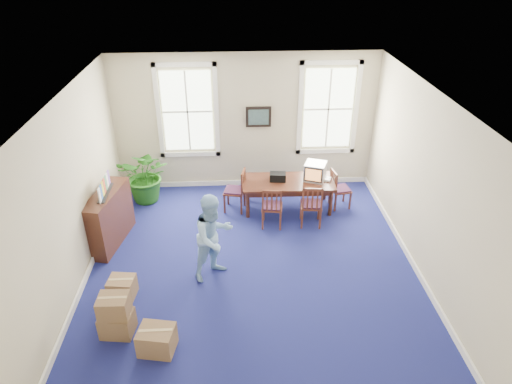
{
  "coord_description": "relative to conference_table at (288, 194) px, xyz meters",
  "views": [
    {
      "loc": [
        -0.3,
        -6.67,
        5.34
      ],
      "look_at": [
        0.1,
        0.6,
        1.25
      ],
      "focal_mm": 32.0,
      "sensor_mm": 36.0,
      "label": 1
    }
  ],
  "objects": [
    {
      "name": "floor",
      "position": [
        -0.88,
        -2.07,
        -0.34
      ],
      "size": [
        6.5,
        6.5,
        0.0
      ],
      "primitive_type": "plane",
      "color": "navy",
      "rests_on": "ground"
    },
    {
      "name": "ceiling",
      "position": [
        -0.88,
        -2.07,
        2.86
      ],
      "size": [
        6.5,
        6.5,
        0.0
      ],
      "primitive_type": "plane",
      "rotation": [
        3.14,
        0.0,
        0.0
      ],
      "color": "white",
      "rests_on": "ground"
    },
    {
      "name": "wall_back",
      "position": [
        -0.88,
        1.18,
        1.26
      ],
      "size": [
        6.5,
        0.0,
        6.5
      ],
      "primitive_type": "plane",
      "rotation": [
        1.57,
        0.0,
        0.0
      ],
      "color": "beige",
      "rests_on": "ground"
    },
    {
      "name": "wall_front",
      "position": [
        -0.88,
        -5.32,
        1.26
      ],
      "size": [
        6.5,
        0.0,
        6.5
      ],
      "primitive_type": "plane",
      "rotation": [
        -1.57,
        0.0,
        0.0
      ],
      "color": "beige",
      "rests_on": "ground"
    },
    {
      "name": "wall_left",
      "position": [
        -3.88,
        -2.07,
        1.26
      ],
      "size": [
        0.0,
        6.5,
        6.5
      ],
      "primitive_type": "plane",
      "rotation": [
        1.57,
        0.0,
        1.57
      ],
      "color": "beige",
      "rests_on": "ground"
    },
    {
      "name": "wall_right",
      "position": [
        2.12,
        -2.07,
        1.26
      ],
      "size": [
        0.0,
        6.5,
        6.5
      ],
      "primitive_type": "plane",
      "rotation": [
        1.57,
        0.0,
        -1.57
      ],
      "color": "beige",
      "rests_on": "ground"
    },
    {
      "name": "baseboard_back",
      "position": [
        -0.88,
        1.15,
        -0.28
      ],
      "size": [
        6.0,
        0.04,
        0.12
      ],
      "primitive_type": "cube",
      "color": "white",
      "rests_on": "ground"
    },
    {
      "name": "baseboard_left",
      "position": [
        -3.85,
        -2.07,
        -0.28
      ],
      "size": [
        0.04,
        6.5,
        0.12
      ],
      "primitive_type": "cube",
      "color": "white",
      "rests_on": "ground"
    },
    {
      "name": "baseboard_right",
      "position": [
        2.09,
        -2.07,
        -0.28
      ],
      "size": [
        0.04,
        6.5,
        0.12
      ],
      "primitive_type": "cube",
      "color": "white",
      "rests_on": "ground"
    },
    {
      "name": "window_left",
      "position": [
        -2.18,
        1.16,
        1.56
      ],
      "size": [
        1.4,
        0.12,
        2.2
      ],
      "primitive_type": null,
      "color": "white",
      "rests_on": "ground"
    },
    {
      "name": "window_right",
      "position": [
        1.02,
        1.16,
        1.56
      ],
      "size": [
        1.4,
        0.12,
        2.2
      ],
      "primitive_type": null,
      "color": "white",
      "rests_on": "ground"
    },
    {
      "name": "wall_picture",
      "position": [
        -0.58,
        1.13,
        1.41
      ],
      "size": [
        0.58,
        0.06,
        0.48
      ],
      "primitive_type": null,
      "color": "black",
      "rests_on": "ground"
    },
    {
      "name": "conference_table",
      "position": [
        0.0,
        0.0,
        0.0
      ],
      "size": [
        2.0,
        0.93,
        0.68
      ],
      "primitive_type": null,
      "rotation": [
        0.0,
        0.0,
        -0.01
      ],
      "color": "#472216",
      "rests_on": "ground"
    },
    {
      "name": "crt_tv",
      "position": [
        0.59,
        0.05,
        0.54
      ],
      "size": [
        0.58,
        0.6,
        0.4
      ],
      "primitive_type": null,
      "rotation": [
        0.0,
        0.0,
        -0.37
      ],
      "color": "#B7B7BC",
      "rests_on": "conference_table"
    },
    {
      "name": "game_console",
      "position": [
        0.86,
        0.0,
        0.36
      ],
      "size": [
        0.21,
        0.23,
        0.05
      ],
      "primitive_type": "cube",
      "rotation": [
        0.0,
        0.0,
        -0.37
      ],
      "color": "white",
      "rests_on": "conference_table"
    },
    {
      "name": "equipment_bag",
      "position": [
        -0.23,
        0.05,
        0.43
      ],
      "size": [
        0.37,
        0.26,
        0.17
      ],
      "primitive_type": "cube",
      "rotation": [
        0.0,
        0.0,
        -0.1
      ],
      "color": "black",
      "rests_on": "conference_table"
    },
    {
      "name": "chair_near_left",
      "position": [
        -0.41,
        -0.68,
        0.13
      ],
      "size": [
        0.47,
        0.47,
        0.94
      ],
      "primitive_type": null,
      "rotation": [
        0.0,
        0.0,
        3.01
      ],
      "color": "brown",
      "rests_on": "ground"
    },
    {
      "name": "chair_near_right",
      "position": [
        0.41,
        -0.68,
        0.14
      ],
      "size": [
        0.48,
        0.48,
        0.97
      ],
      "primitive_type": null,
      "rotation": [
        0.0,
        0.0,
        3.04
      ],
      "color": "brown",
      "rests_on": "ground"
    },
    {
      "name": "chair_end_left",
      "position": [
        -1.18,
        0.0,
        0.14
      ],
      "size": [
        0.52,
        0.52,
        0.97
      ],
      "primitive_type": null,
      "rotation": [
        0.0,
        0.0,
        -1.79
      ],
      "color": "brown",
      "rests_on": "ground"
    },
    {
      "name": "chair_end_right",
      "position": [
        1.18,
        0.0,
        0.11
      ],
      "size": [
        0.47,
        0.47,
        0.9
      ],
      "primitive_type": null,
      "rotation": [
        0.0,
        0.0,
        1.74
      ],
      "color": "brown",
      "rests_on": "ground"
    },
    {
      "name": "man",
      "position": [
        -1.56,
        -2.22,
        0.47
      ],
      "size": [
        1.0,
        0.97,
        1.62
      ],
      "primitive_type": "imported",
      "rotation": [
        0.0,
        0.0,
        0.67
      ],
      "color": "#95C4ED",
      "rests_on": "ground"
    },
    {
      "name": "credenza",
      "position": [
        -3.63,
        -1.1,
        0.21
      ],
      "size": [
        0.67,
        1.45,
        1.1
      ],
      "primitive_type": "cube",
      "rotation": [
        0.0,
        0.0,
        -0.2
      ],
      "color": "#472216",
      "rests_on": "ground"
    },
    {
      "name": "brochure_rack",
      "position": [
        -3.61,
        -1.1,
        0.92
      ],
      "size": [
        0.24,
        0.74,
        0.32
      ],
      "primitive_type": null,
      "rotation": [
        0.0,
        0.0,
        -0.15
      ],
      "color": "#99999E",
      "rests_on": "credenza"
    },
    {
      "name": "potted_plant",
      "position": [
        -3.15,
        0.53,
        0.3
      ],
      "size": [
        1.31,
        1.19,
        1.28
      ],
      "primitive_type": "imported",
      "rotation": [
        0.0,
        0.0,
        -0.17
      ],
      "color": "#1E5C15",
      "rests_on": "ground"
    },
    {
      "name": "cardboard_boxes",
      "position": [
        -2.83,
        -3.45,
        0.03
      ],
      "size": [
        1.45,
        1.45,
        0.74
      ],
      "primitive_type": null,
      "rotation": [
        0.0,
        0.0,
        -0.12
      ],
      "color": "olive",
      "rests_on": "ground"
    }
  ]
}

